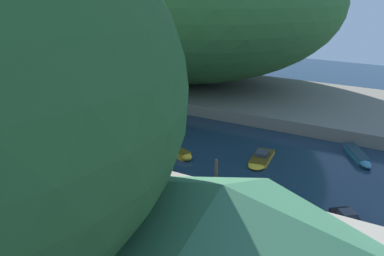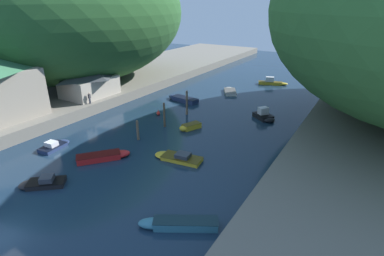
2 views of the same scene
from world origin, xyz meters
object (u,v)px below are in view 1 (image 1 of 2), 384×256
boat_mid_channel (350,222)px  boat_open_rowboat (182,154)px  boathouse_shed (30,199)px  boat_far_right_bank (255,238)px  boat_small_dinghy (261,159)px  boat_yellow_tender (38,132)px  boat_near_quay (359,157)px  channel_buoy_near (126,174)px  boat_moored_right (62,160)px  boat_far_upstream (274,194)px  right_bank_cottage (136,71)px  boat_navy_launch (154,121)px  boat_red_skiff (21,108)px  person_on_quay (97,208)px

boat_mid_channel → boat_open_rowboat: bearing=-53.7°
boathouse_shed → boat_far_right_bank: (8.66, -13.00, -3.68)m
boat_small_dinghy → boat_yellow_tender: bearing=5.1°
boathouse_shed → boat_small_dinghy: (22.26, -7.94, -3.70)m
boat_small_dinghy → boat_near_quay: (5.75, -8.68, 0.06)m
boat_mid_channel → channel_buoy_near: boat_mid_channel is taller
boat_yellow_tender → channel_buoy_near: bearing=-132.5°
boat_moored_right → boat_far_upstream: size_ratio=1.16×
boat_mid_channel → channel_buoy_near: (-2.23, 20.32, 0.03)m
boat_yellow_tender → boat_mid_channel: 37.15m
right_bank_cottage → boat_mid_channel: right_bank_cottage is taller
boat_mid_channel → boat_small_dinghy: boat_mid_channel is taller
boat_navy_launch → boat_red_skiff: 20.30m
boat_moored_right → boat_open_rowboat: (7.65, -9.83, 0.00)m
boat_yellow_tender → boat_moored_right: size_ratio=0.91×
person_on_quay → boat_near_quay: bearing=-130.0°
boathouse_shed → right_bank_cottage: size_ratio=1.18×
boat_open_rowboat → boat_near_quay: boat_open_rowboat is taller
person_on_quay → boat_open_rowboat: bearing=-91.6°
boat_moored_right → channel_buoy_near: bearing=-164.6°
boat_near_quay → boathouse_shed: bearing=29.0°
boat_far_upstream → right_bank_cottage: bearing=95.6°
boat_small_dinghy → boat_far_upstream: boat_small_dinghy is taller
right_bank_cottage → boat_yellow_tender: bearing=-178.7°
boathouse_shed → boat_moored_right: 15.23m
boat_small_dinghy → channel_buoy_near: 13.98m
boat_small_dinghy → boat_navy_launch: bearing=-21.5°
boat_small_dinghy → boat_red_skiff: boat_red_skiff is taller
boat_open_rowboat → person_on_quay: person_on_quay is taller
boat_far_right_bank → boat_red_skiff: bearing=65.9°
boat_near_quay → boat_mid_channel: bearing=67.6°
boat_small_dinghy → boat_red_skiff: bearing=-6.3°
boat_moored_right → boat_far_right_bank: (-2.67, -22.51, -0.06)m
right_bank_cottage → channel_buoy_near: 29.88m
right_bank_cottage → boat_mid_channel: 43.65m
boat_navy_launch → boat_small_dinghy: bearing=23.7°
boat_yellow_tender → boat_red_skiff: bearing=32.0°
right_bank_cottage → boat_far_upstream: 37.42m
boat_near_quay → channel_buoy_near: channel_buoy_near is taller
right_bank_cottage → boat_open_rowboat: bearing=-131.8°
boat_yellow_tender → boat_mid_channel: boat_mid_channel is taller
boat_navy_launch → boat_red_skiff: (-4.99, 19.68, -0.03)m
boathouse_shed → boat_yellow_tender: 24.87m
person_on_quay → boat_far_right_bank: bearing=-162.9°
boat_navy_launch → boat_open_rowboat: size_ratio=1.19×
right_bank_cottage → person_on_quay: (-33.08, -22.02, -1.52)m
boathouse_shed → boat_navy_launch: bearing=17.8°
boat_open_rowboat → boat_yellow_tender: bearing=-59.2°
right_bank_cottage → boat_far_right_bank: 42.54m
boat_yellow_tender → boat_small_dinghy: (6.18, -26.54, 0.04)m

